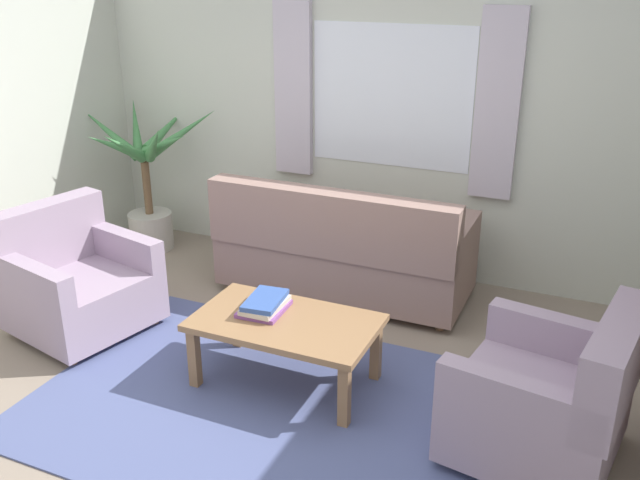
# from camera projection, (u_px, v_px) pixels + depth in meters

# --- Properties ---
(ground_plane) EXTENTS (6.24, 6.24, 0.00)m
(ground_plane) POSITION_uv_depth(u_px,v_px,m) (263.00, 405.00, 4.10)
(ground_plane) COLOR gray
(wall_back) EXTENTS (5.32, 0.12, 2.60)m
(wall_back) POSITION_uv_depth(u_px,v_px,m) (393.00, 114.00, 5.53)
(wall_back) COLOR beige
(wall_back) RESTS_ON ground_plane
(window_with_curtains) EXTENTS (1.98, 0.07, 1.40)m
(window_with_curtains) POSITION_uv_depth(u_px,v_px,m) (390.00, 97.00, 5.40)
(window_with_curtains) COLOR white
(area_rug) EXTENTS (2.67, 1.92, 0.01)m
(area_rug) POSITION_uv_depth(u_px,v_px,m) (263.00, 405.00, 4.10)
(area_rug) COLOR #4C5684
(area_rug) RESTS_ON ground_plane
(couch) EXTENTS (1.90, 0.82, 0.92)m
(couch) POSITION_uv_depth(u_px,v_px,m) (342.00, 251.00, 5.33)
(couch) COLOR gray
(couch) RESTS_ON ground_plane
(armchair_left) EXTENTS (0.99, 1.00, 0.88)m
(armchair_left) POSITION_uv_depth(u_px,v_px,m) (76.00, 282.00, 4.84)
(armchair_left) COLOR #998499
(armchair_left) RESTS_ON ground_plane
(armchair_right) EXTENTS (0.94, 0.96, 0.88)m
(armchair_right) POSITION_uv_depth(u_px,v_px,m) (550.00, 400.00, 3.54)
(armchair_right) COLOR #998499
(armchair_right) RESTS_ON ground_plane
(coffee_table) EXTENTS (1.10, 0.64, 0.44)m
(coffee_table) POSITION_uv_depth(u_px,v_px,m) (285.00, 328.00, 4.18)
(coffee_table) COLOR olive
(coffee_table) RESTS_ON ground_plane
(book_stack_on_table) EXTENTS (0.27, 0.35, 0.09)m
(book_stack_on_table) POSITION_uv_depth(u_px,v_px,m) (265.00, 305.00, 4.25)
(book_stack_on_table) COLOR #7F478C
(book_stack_on_table) RESTS_ON coffee_table
(potted_plant) EXTENTS (1.17, 1.22, 1.30)m
(potted_plant) POSITION_uv_depth(u_px,v_px,m) (148.00, 185.00, 6.14)
(potted_plant) COLOR #B7B2A8
(potted_plant) RESTS_ON ground_plane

